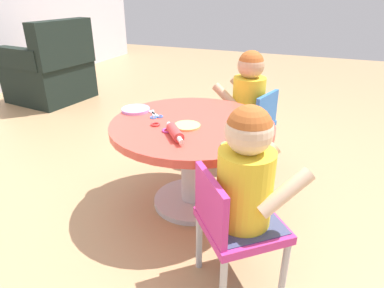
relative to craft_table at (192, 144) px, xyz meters
name	(u,v)px	position (x,y,z in m)	size (l,w,h in m)	color
ground_plane	(192,202)	(0.00, 0.00, -0.38)	(10.00, 10.00, 0.00)	tan
craft_table	(192,144)	(0.00, 0.00, 0.00)	(0.86, 0.86, 0.50)	silver
child_chair_left	(234,225)	(-0.48, -0.37, -0.07)	(0.42, 0.42, 0.54)	#B7B7BC
seated_child_left	(247,173)	(-0.46, -0.40, 0.15)	(0.43, 0.44, 0.51)	#3F4772
child_chair_right	(251,124)	(0.58, -0.19, -0.07)	(0.37, 0.37, 0.54)	#B7B7BC
seated_child_right	(248,91)	(0.59, -0.16, 0.15)	(0.35, 0.40, 0.51)	#3F4772
armchair_dark	(52,72)	(1.26, 2.15, -0.07)	(0.78, 0.79, 0.85)	black
rolling_pin	(175,132)	(-0.21, 0.00, 0.15)	(0.19, 0.16, 0.05)	#D83F3F
craft_scissors	(155,115)	(0.01, 0.22, 0.13)	(0.13, 0.13, 0.01)	silver
playdough_blob_0	(186,126)	(-0.07, 0.00, 0.13)	(0.13, 0.13, 0.01)	#F2CC72
playdough_blob_1	(136,110)	(0.04, 0.36, 0.13)	(0.16, 0.16, 0.02)	#CC99E5
cookie_cutter_0	(167,130)	(-0.16, 0.07, 0.13)	(0.05, 0.05, 0.01)	#D83FA5
cookie_cutter_1	(227,145)	(-0.21, -0.25, 0.13)	(0.05, 0.05, 0.01)	#4CB259
cookie_cutter_2	(155,124)	(-0.11, 0.16, 0.13)	(0.05, 0.05, 0.01)	red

